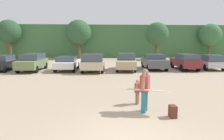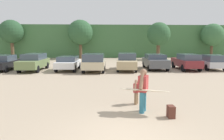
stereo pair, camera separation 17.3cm
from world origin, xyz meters
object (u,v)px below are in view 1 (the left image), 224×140
parked_car_champagne (93,62)px  surfboard_cream (146,90)px  backpack_dropped (173,111)px  parked_car_silver (209,62)px  parked_car_tan (126,62)px  person_child (137,90)px  parked_car_dark_gray (154,61)px  parked_car_olive_green (33,62)px  parked_car_white (67,63)px  parked_car_black (2,63)px  parked_car_maroon (185,61)px  person_adult (145,88)px

parked_car_champagne → surfboard_cream: size_ratio=2.02×
backpack_dropped → parked_car_silver: bearing=56.8°
parked_car_tan → person_child: (-1.03, -10.97, -0.19)m
surfboard_cream → backpack_dropped: 1.27m
parked_car_dark_gray → surfboard_cream: (-3.79, -12.68, 0.12)m
parked_car_olive_green → parked_car_white: parked_car_olive_green is taller
parked_car_black → parked_car_maroon: parked_car_maroon is taller
parked_car_olive_green → parked_car_maroon: (14.70, -0.40, -0.03)m
parked_car_white → parked_car_tan: (5.66, -0.15, 0.08)m
parked_car_maroon → parked_car_black: bearing=89.0°
person_child → backpack_dropped: (0.99, -1.75, -0.41)m
parked_car_maroon → parked_car_champagne: bearing=95.7°
parked_car_champagne → parked_car_dark_gray: size_ratio=0.96×
parked_car_tan → person_adult: 12.08m
parked_car_champagne → parked_car_silver: size_ratio=0.91×
parked_car_black → parked_car_maroon: 17.61m
parked_car_champagne → person_adult: 11.47m
parked_car_olive_green → parked_car_tan: parked_car_tan is taller
parked_car_maroon → person_child: parked_car_maroon is taller
parked_car_maroon → parked_car_silver: parked_car_maroon is taller
parked_car_dark_gray → backpack_dropped: (-2.90, -13.27, -0.56)m
person_adult → surfboard_cream: bearing=129.3°
parked_car_black → parked_car_dark_gray: size_ratio=1.08×
parked_car_olive_green → parked_car_tan: (8.91, -0.29, -0.03)m
parked_car_white → parked_car_champagne: size_ratio=0.98×
parked_car_olive_green → backpack_dropped: 15.75m
parked_car_olive_green → parked_car_tan: size_ratio=0.99×
person_adult → parked_car_black: bearing=-23.7°
parked_car_black → parked_car_maroon: size_ratio=1.14×
parked_car_olive_green → parked_car_white: (3.25, -0.14, -0.11)m
parked_car_dark_gray → person_adult: person_adult is taller
parked_car_tan → surfboard_cream: size_ratio=2.20×
parked_car_olive_green → parked_car_silver: bearing=-88.1°
parked_car_white → person_adult: 13.07m
parked_car_maroon → person_child: bearing=149.2°
parked_car_white → parked_car_tan: parked_car_tan is taller
parked_car_maroon → person_child: size_ratio=3.72×
parked_car_black → parked_car_champagne: 8.76m
parked_car_silver → surfboard_cream: parked_car_silver is taller
parked_car_white → backpack_dropped: size_ratio=9.15×
parked_car_tan → parked_car_silver: 8.37m
parked_car_dark_gray → parked_car_tan: bearing=103.0°
parked_car_olive_green → parked_car_dark_gray: size_ratio=1.03×
person_child → parked_car_silver: bearing=-104.5°
parked_car_white → parked_car_champagne: bearing=-107.7°
parked_car_dark_gray → parked_car_maroon: parked_car_maroon is taller
parked_car_white → surfboard_cream: 13.16m
parked_car_black → parked_car_olive_green: bearing=-95.3°
parked_car_champagne → person_adult: size_ratio=2.41×
person_adult → surfboard_cream: (0.02, -0.09, -0.07)m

